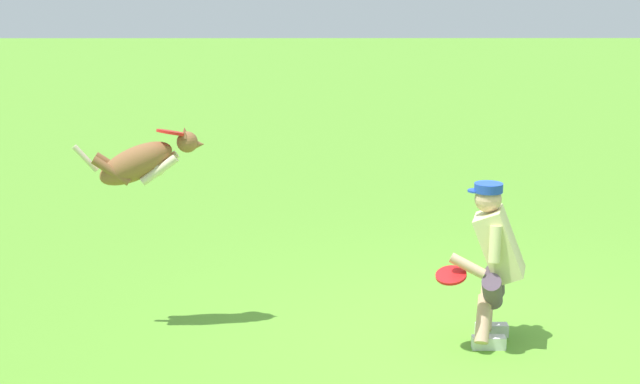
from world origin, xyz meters
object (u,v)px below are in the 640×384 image
object	(u,v)px
person	(494,258)
frisbee_flying	(172,133)
dog	(142,162)
frisbee_held	(451,275)

from	to	relation	value
person	frisbee_flying	world-z (taller)	frisbee_flying
dog	frisbee_flying	xyz separation A→B (m)	(-0.24, -0.03, 0.23)
person	frisbee_held	xyz separation A→B (m)	(0.35, 0.16, -0.09)
person	frisbee_held	bearing A→B (deg)	38.35
dog	frisbee_flying	world-z (taller)	frisbee_flying
person	frisbee_flying	xyz separation A→B (m)	(2.54, -0.40, 0.93)
dog	frisbee_held	distance (m)	2.60
person	frisbee_held	world-z (taller)	person
dog	frisbee_flying	distance (m)	0.34
frisbee_flying	frisbee_held	size ratio (longest dim) A/B	1.05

